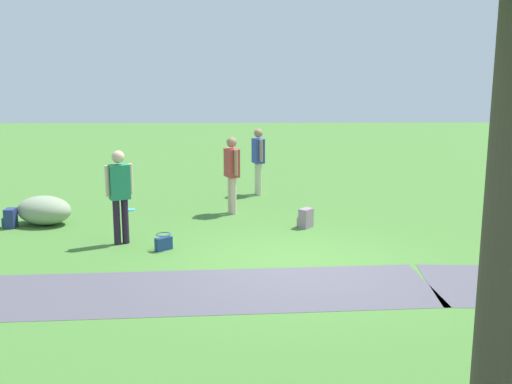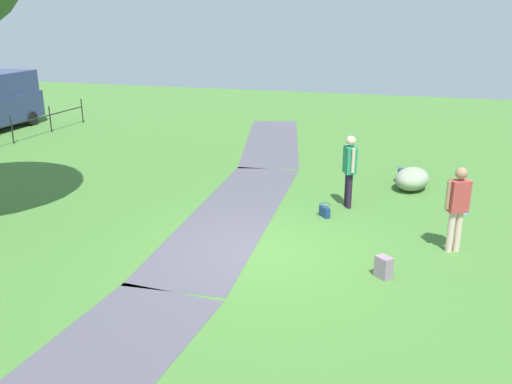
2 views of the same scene
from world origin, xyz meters
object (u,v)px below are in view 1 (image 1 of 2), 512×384
lawn_boulder (44,210)px  man_near_boulder (232,169)px  backpack_by_boulder (10,219)px  spare_backpack_on_lawn (305,218)px  frisbee_on_grass (130,210)px  woman_with_handbag (120,190)px  handbag_on_grass (164,243)px  passerby_on_path (258,157)px

lawn_boulder → man_near_boulder: bearing=-167.4°
backpack_by_boulder → spare_backpack_on_lawn: 6.11m
lawn_boulder → frisbee_on_grass: (-1.58, -1.24, -0.29)m
woman_with_handbag → handbag_on_grass: bearing=153.3°
man_near_boulder → handbag_on_grass: size_ratio=4.52×
woman_with_handbag → backpack_by_boulder: bearing=-25.5°
spare_backpack_on_lawn → lawn_boulder: bearing=-3.6°
backpack_by_boulder → man_near_boulder: bearing=-165.9°
backpack_by_boulder → lawn_boulder: bearing=-157.2°
spare_backpack_on_lawn → frisbee_on_grass: size_ratio=1.76×
handbag_on_grass → backpack_by_boulder: bearing=-25.8°
spare_backpack_on_lawn → passerby_on_path: bearing=-74.2°
man_near_boulder → backpack_by_boulder: bearing=14.1°
lawn_boulder → spare_backpack_on_lawn: lawn_boulder is taller
handbag_on_grass → backpack_by_boulder: 3.75m
passerby_on_path → lawn_boulder: bearing=32.3°
spare_backpack_on_lawn → frisbee_on_grass: spare_backpack_on_lawn is taller
man_near_boulder → spare_backpack_on_lawn: 2.14m
lawn_boulder → man_near_boulder: 4.10m
handbag_on_grass → frisbee_on_grass: (1.17, -3.13, -0.13)m
handbag_on_grass → backpack_by_boulder: size_ratio=0.96×
handbag_on_grass → spare_backpack_on_lawn: spare_backpack_on_lawn is taller
man_near_boulder → passerby_on_path: bearing=-107.3°
lawn_boulder → man_near_boulder: man_near_boulder is taller
backpack_by_boulder → spare_backpack_on_lawn: (-6.11, 0.08, 0.00)m
man_near_boulder → passerby_on_path: man_near_boulder is taller
man_near_boulder → backpack_by_boulder: man_near_boulder is taller
passerby_on_path → handbag_on_grass: passerby_on_path is taller
lawn_boulder → frisbee_on_grass: lawn_boulder is taller
woman_with_handbag → handbag_on_grass: woman_with_handbag is taller
lawn_boulder → backpack_by_boulder: lawn_boulder is taller
woman_with_handbag → frisbee_on_grass: (0.32, -2.70, -1.03)m
woman_with_handbag → backpack_by_boulder: size_ratio=4.45×
handbag_on_grass → woman_with_handbag: bearing=-26.7°
backpack_by_boulder → frisbee_on_grass: bearing=-145.8°
man_near_boulder → handbag_on_grass: 3.14m
man_near_boulder → backpack_by_boulder: 4.78m
lawn_boulder → backpack_by_boulder: size_ratio=3.47×
passerby_on_path → backpack_by_boulder: bearing=31.3°
backpack_by_boulder → frisbee_on_grass: backpack_by_boulder is taller
woman_with_handbag → backpack_by_boulder: 2.93m
passerby_on_path → spare_backpack_on_lawn: bearing=105.8°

